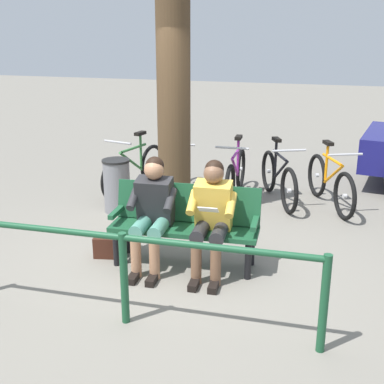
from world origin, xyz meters
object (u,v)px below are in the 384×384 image
(handbag, at_px, (107,247))
(bicycle_blue, at_px, (278,178))
(bicycle_orange, at_px, (182,172))
(bench, at_px, (186,219))
(litter_bin, at_px, (117,186))
(bicycle_silver, at_px, (330,183))
(bicycle_black, at_px, (236,176))
(person_reading, at_px, (212,213))
(person_companion, at_px, (153,208))
(bicycle_green, at_px, (135,170))
(tree_trunk, at_px, (174,80))

(handbag, relative_size, bicycle_blue, 0.19)
(handbag, bearing_deg, bicycle_orange, -92.22)
(bench, relative_size, litter_bin, 2.15)
(bicycle_silver, height_order, bicycle_blue, same)
(handbag, height_order, bicycle_black, bicycle_black)
(person_reading, bearing_deg, litter_bin, -43.27)
(bench, bearing_deg, bicycle_black, -95.49)
(person_companion, xyz_separation_m, bicycle_silver, (-1.75, -2.55, -0.30))
(handbag, bearing_deg, bicycle_green, -74.37)
(person_reading, height_order, bicycle_blue, person_reading)
(bench, distance_m, bicycle_orange, 2.45)
(handbag, height_order, bicycle_silver, bicycle_silver)
(person_companion, xyz_separation_m, bicycle_black, (-0.36, -2.53, -0.30))
(bicycle_blue, distance_m, bicycle_green, 2.25)
(bench, height_order, bicycle_orange, bicycle_orange)
(tree_trunk, height_order, bicycle_green, tree_trunk)
(litter_bin, bearing_deg, bicycle_silver, -159.38)
(bench, height_order, tree_trunk, tree_trunk)
(person_reading, relative_size, bicycle_silver, 0.77)
(person_reading, distance_m, bicycle_green, 3.02)
(handbag, xyz_separation_m, bicycle_orange, (-0.10, -2.46, 0.24))
(person_companion, distance_m, bicycle_blue, 2.77)
(bench, bearing_deg, person_reading, 152.69)
(bicycle_orange, bearing_deg, litter_bin, -42.20)
(tree_trunk, bearing_deg, bicycle_black, -120.79)
(bench, xyz_separation_m, bicycle_silver, (-1.44, -2.36, -0.15))
(bicycle_black, bearing_deg, person_companion, -11.00)
(bicycle_black, bearing_deg, person_reading, 3.49)
(handbag, bearing_deg, bench, -170.63)
(person_reading, distance_m, bicycle_silver, 2.75)
(handbag, distance_m, bicycle_blue, 2.99)
(person_reading, distance_m, handbag, 1.33)
(litter_bin, xyz_separation_m, bicycle_silver, (-2.86, -1.08, -0.02))
(handbag, xyz_separation_m, tree_trunk, (-0.32, -1.45, 1.74))
(handbag, bearing_deg, person_companion, 175.98)
(person_companion, xyz_separation_m, bicycle_blue, (-1.00, -2.56, -0.30))
(bench, relative_size, person_companion, 1.36)
(tree_trunk, distance_m, bicycle_black, 1.93)
(person_reading, height_order, bicycle_green, person_reading)
(person_reading, height_order, handbag, person_reading)
(person_companion, height_order, bicycle_blue, person_companion)
(person_reading, distance_m, person_companion, 0.64)
(person_companion, bearing_deg, bicycle_green, -66.88)
(tree_trunk, bearing_deg, handbag, 77.57)
(tree_trunk, height_order, bicycle_orange, tree_trunk)
(tree_trunk, xyz_separation_m, bicycle_black, (-0.62, -1.04, -1.50))
(person_companion, xyz_separation_m, tree_trunk, (0.26, -1.49, 1.20))
(person_reading, bearing_deg, bicycle_silver, -118.16)
(person_reading, xyz_separation_m, handbag, (1.22, 0.01, -0.54))
(bicycle_green, bearing_deg, bench, 46.91)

